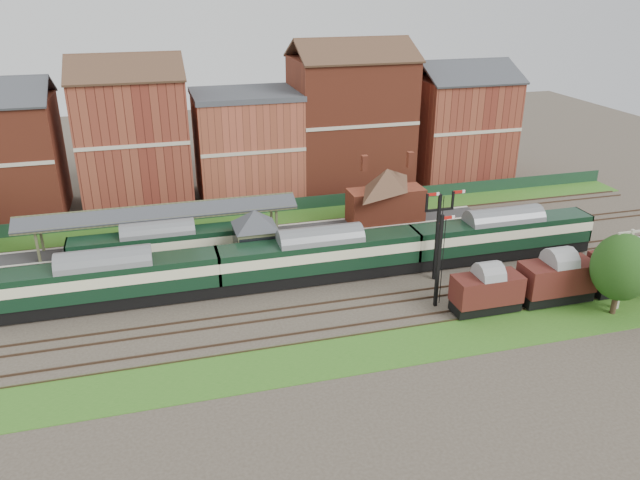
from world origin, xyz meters
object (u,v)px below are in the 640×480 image
object	(u,v)px
dmu_train	(320,255)
platform_railcar	(159,246)
signal_box	(256,239)
semaphore_bracket	(438,231)
goods_van_a	(487,291)

from	to	relation	value
dmu_train	platform_railcar	bearing A→B (deg)	154.36
platform_railcar	signal_box	bearing A→B (deg)	-21.14
semaphore_bracket	dmu_train	bearing A→B (deg)	165.83
signal_box	dmu_train	xyz separation A→B (m)	(5.14, -3.25, -0.78)
signal_box	platform_railcar	world-z (taller)	signal_box
signal_box	dmu_train	distance (m)	6.13
semaphore_bracket	platform_railcar	world-z (taller)	semaphore_bracket
signal_box	platform_railcar	distance (m)	9.07
signal_box	semaphore_bracket	distance (m)	16.16
signal_box	goods_van_a	world-z (taller)	signal_box
dmu_train	platform_railcar	xyz separation A→B (m)	(-13.54, 6.50, -0.25)
semaphore_bracket	platform_railcar	distance (m)	25.23
semaphore_bracket	goods_van_a	distance (m)	7.18
signal_box	semaphore_bracket	bearing A→B (deg)	-20.92
signal_box	dmu_train	bearing A→B (deg)	-32.32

